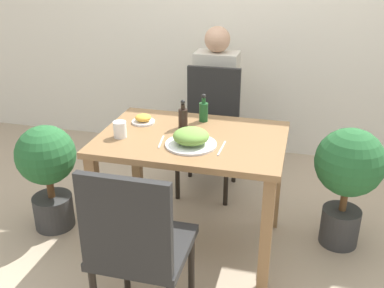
{
  "coord_description": "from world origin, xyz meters",
  "views": [
    {
      "loc": [
        0.59,
        -2.28,
        1.73
      ],
      "look_at": [
        0.0,
        0.0,
        0.68
      ],
      "focal_mm": 42.0,
      "sensor_mm": 36.0,
      "label": 1
    }
  ],
  "objects_px": {
    "chair_far": "(210,123)",
    "potted_plant_right": "(348,173)",
    "drink_cup": "(120,129)",
    "chair_near": "(137,245)",
    "side_plate": "(143,119)",
    "potted_plant_left": "(47,168)",
    "person_figure": "(216,100)",
    "food_plate": "(191,138)",
    "sauce_bottle": "(183,117)",
    "condiment_bottle": "(204,111)"
  },
  "relations": [
    {
      "from": "chair_far",
      "to": "potted_plant_right",
      "type": "bearing_deg",
      "value": -28.69
    },
    {
      "from": "drink_cup",
      "to": "potted_plant_right",
      "type": "bearing_deg",
      "value": 15.25
    },
    {
      "from": "chair_near",
      "to": "potted_plant_right",
      "type": "bearing_deg",
      "value": -133.25
    },
    {
      "from": "chair_near",
      "to": "side_plate",
      "type": "distance_m",
      "value": 0.97
    },
    {
      "from": "potted_plant_left",
      "to": "chair_near",
      "type": "bearing_deg",
      "value": -39.1
    },
    {
      "from": "potted_plant_left",
      "to": "potted_plant_right",
      "type": "relative_size",
      "value": 0.93
    },
    {
      "from": "chair_near",
      "to": "potted_plant_left",
      "type": "xyz_separation_m",
      "value": [
        -0.89,
        0.72,
        -0.09
      ]
    },
    {
      "from": "chair_far",
      "to": "drink_cup",
      "type": "height_order",
      "value": "chair_far"
    },
    {
      "from": "person_figure",
      "to": "food_plate",
      "type": "bearing_deg",
      "value": -84.59
    },
    {
      "from": "food_plate",
      "to": "side_plate",
      "type": "relative_size",
      "value": 1.99
    },
    {
      "from": "sauce_bottle",
      "to": "person_figure",
      "type": "xyz_separation_m",
      "value": [
        -0.01,
        1.02,
        -0.22
      ]
    },
    {
      "from": "chair_far",
      "to": "drink_cup",
      "type": "distance_m",
      "value": 0.97
    },
    {
      "from": "sauce_bottle",
      "to": "potted_plant_right",
      "type": "xyz_separation_m",
      "value": [
        0.98,
        0.12,
        -0.31
      ]
    },
    {
      "from": "chair_near",
      "to": "potted_plant_left",
      "type": "bearing_deg",
      "value": -39.1
    },
    {
      "from": "chair_near",
      "to": "potted_plant_left",
      "type": "distance_m",
      "value": 1.15
    },
    {
      "from": "chair_near",
      "to": "sauce_bottle",
      "type": "height_order",
      "value": "chair_near"
    },
    {
      "from": "chair_far",
      "to": "condiment_bottle",
      "type": "height_order",
      "value": "chair_far"
    },
    {
      "from": "sauce_bottle",
      "to": "potted_plant_left",
      "type": "height_order",
      "value": "sauce_bottle"
    },
    {
      "from": "chair_near",
      "to": "food_plate",
      "type": "relative_size",
      "value": 3.26
    },
    {
      "from": "person_figure",
      "to": "potted_plant_right",
      "type": "bearing_deg",
      "value": -42.06
    },
    {
      "from": "side_plate",
      "to": "person_figure",
      "type": "relative_size",
      "value": 0.12
    },
    {
      "from": "chair_near",
      "to": "food_plate",
      "type": "bearing_deg",
      "value": -96.82
    },
    {
      "from": "potted_plant_left",
      "to": "food_plate",
      "type": "bearing_deg",
      "value": -4.67
    },
    {
      "from": "drink_cup",
      "to": "sauce_bottle",
      "type": "bearing_deg",
      "value": 36.39
    },
    {
      "from": "chair_near",
      "to": "sauce_bottle",
      "type": "distance_m",
      "value": 0.92
    },
    {
      "from": "sauce_bottle",
      "to": "potted_plant_right",
      "type": "distance_m",
      "value": 1.03
    },
    {
      "from": "chair_far",
      "to": "potted_plant_left",
      "type": "relative_size",
      "value": 1.28
    },
    {
      "from": "chair_far",
      "to": "condiment_bottle",
      "type": "xyz_separation_m",
      "value": [
        0.07,
        -0.51,
        0.28
      ]
    },
    {
      "from": "chair_far",
      "to": "sauce_bottle",
      "type": "bearing_deg",
      "value": -92.08
    },
    {
      "from": "chair_far",
      "to": "person_figure",
      "type": "relative_size",
      "value": 0.78
    },
    {
      "from": "sauce_bottle",
      "to": "potted_plant_left",
      "type": "bearing_deg",
      "value": -169.53
    },
    {
      "from": "drink_cup",
      "to": "condiment_bottle",
      "type": "xyz_separation_m",
      "value": [
        0.4,
        0.37,
        0.02
      ]
    },
    {
      "from": "chair_far",
      "to": "drink_cup",
      "type": "bearing_deg",
      "value": -110.69
    },
    {
      "from": "potted_plant_left",
      "to": "potted_plant_right",
      "type": "bearing_deg",
      "value": 8.76
    },
    {
      "from": "chair_near",
      "to": "potted_plant_right",
      "type": "height_order",
      "value": "chair_near"
    },
    {
      "from": "drink_cup",
      "to": "potted_plant_right",
      "type": "distance_m",
      "value": 1.36
    },
    {
      "from": "sauce_bottle",
      "to": "condiment_bottle",
      "type": "height_order",
      "value": "same"
    },
    {
      "from": "potted_plant_left",
      "to": "potted_plant_right",
      "type": "xyz_separation_m",
      "value": [
        1.83,
        0.28,
        0.06
      ]
    },
    {
      "from": "person_figure",
      "to": "chair_far",
      "type": "bearing_deg",
      "value": -85.14
    },
    {
      "from": "chair_far",
      "to": "person_figure",
      "type": "distance_m",
      "value": 0.37
    },
    {
      "from": "chair_far",
      "to": "condiment_bottle",
      "type": "bearing_deg",
      "value": -82.35
    },
    {
      "from": "side_plate",
      "to": "sauce_bottle",
      "type": "bearing_deg",
      "value": -3.99
    },
    {
      "from": "drink_cup",
      "to": "potted_plant_left",
      "type": "height_order",
      "value": "drink_cup"
    },
    {
      "from": "food_plate",
      "to": "potted_plant_left",
      "type": "xyz_separation_m",
      "value": [
        -0.97,
        0.08,
        -0.34
      ]
    },
    {
      "from": "person_figure",
      "to": "chair_near",
      "type": "bearing_deg",
      "value": -88.74
    },
    {
      "from": "chair_far",
      "to": "sauce_bottle",
      "type": "xyz_separation_m",
      "value": [
        -0.02,
        -0.65,
        0.28
      ]
    },
    {
      "from": "chair_far",
      "to": "sauce_bottle",
      "type": "distance_m",
      "value": 0.7
    },
    {
      "from": "potted_plant_right",
      "to": "side_plate",
      "type": "bearing_deg",
      "value": -175.07
    },
    {
      "from": "sauce_bottle",
      "to": "potted_plant_left",
      "type": "relative_size",
      "value": 0.25
    },
    {
      "from": "potted_plant_left",
      "to": "sauce_bottle",
      "type": "bearing_deg",
      "value": 10.47
    }
  ]
}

